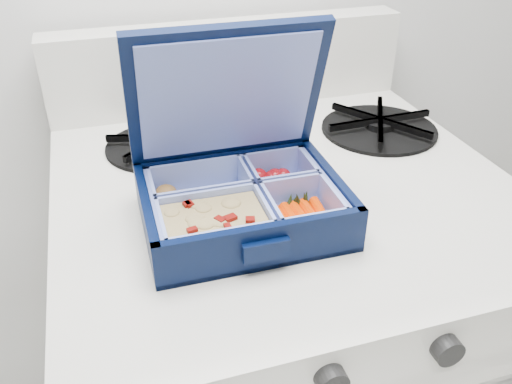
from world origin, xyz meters
name	(u,v)px	position (x,y,z in m)	size (l,w,h in m)	color
bento_box	(242,204)	(-0.28, 1.61, 0.87)	(0.21, 0.17, 0.05)	black
burner_grate	(380,123)	(-0.02, 1.78, 0.86)	(0.17, 0.17, 0.02)	black
burner_grate_rear	(160,142)	(-0.34, 1.82, 0.85)	(0.15, 0.15, 0.02)	black
fork	(261,170)	(-0.22, 1.72, 0.85)	(0.02, 0.16, 0.01)	#B9B9B9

